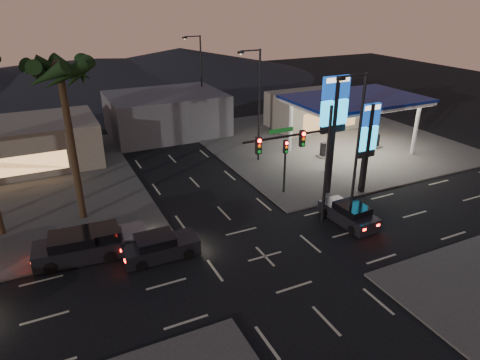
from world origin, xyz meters
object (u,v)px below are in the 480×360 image
traffic_signal_mast (305,153)px  car_lane_b_front (103,241)px  car_lane_b_mid (78,247)px  suv_station (349,214)px  car_lane_a_front (159,247)px  pylon_sign_short (368,135)px  gas_station (355,101)px  pylon_sign_tall (334,113)px

traffic_signal_mast → car_lane_b_front: (-12.18, 2.56, -4.46)m
car_lane_b_mid → suv_station: car_lane_b_mid is taller
car_lane_a_front → suv_station: car_lane_a_front is taller
traffic_signal_mast → pylon_sign_short: bearing=19.1°
gas_station → car_lane_a_front: bearing=-156.6°
car_lane_b_front → traffic_signal_mast: bearing=-11.9°
car_lane_a_front → car_lane_b_front: 3.43m
car_lane_b_front → pylon_sign_tall: bearing=3.2°
gas_station → car_lane_a_front: gas_station is taller
traffic_signal_mast → gas_station: bearing=39.3°
car_lane_a_front → car_lane_b_mid: (-4.30, 1.86, 0.10)m
car_lane_b_front → car_lane_b_mid: bearing=-178.6°
car_lane_a_front → suv_station: (12.58, -1.56, -0.01)m
car_lane_b_front → car_lane_b_mid: 1.44m
pylon_sign_tall → car_lane_a_front: (-14.07, -2.85, -5.72)m
pylon_sign_short → car_lane_a_front: bearing=-173.6°
suv_station → car_lane_b_mid: bearing=168.5°
pylon_sign_tall → pylon_sign_short: (2.50, -1.00, -1.74)m
gas_station → car_lane_b_mid: bearing=-163.9°
traffic_signal_mast → car_lane_b_front: bearing=168.1°
pylon_sign_short → car_lane_b_front: pylon_sign_short is taller
pylon_sign_short → car_lane_b_mid: bearing=180.0°
pylon_sign_tall → traffic_signal_mast: 6.02m
pylon_sign_tall → car_lane_a_front: 15.45m
pylon_sign_short → suv_station: pylon_sign_short is taller
gas_station → car_lane_a_front: 23.92m
car_lane_a_front → traffic_signal_mast: bearing=-4.1°
gas_station → car_lane_b_mid: 27.27m
suv_station → gas_station: bearing=50.5°
gas_station → traffic_signal_mast: bearing=-140.7°
car_lane_b_mid → traffic_signal_mast: bearing=-10.5°
gas_station → suv_station: bearing=-129.5°
pylon_sign_short → car_lane_b_mid: (-20.86, 0.01, -3.88)m
pylon_sign_tall → car_lane_b_front: size_ratio=1.76×
gas_station → car_lane_b_front: 25.90m
car_lane_b_front → suv_station: (15.43, -3.45, -0.10)m
car_lane_a_front → car_lane_b_mid: bearing=156.6°
pylon_sign_short → traffic_signal_mast: size_ratio=0.88×
pylon_sign_tall → traffic_signal_mast: size_ratio=1.12×
gas_station → car_lane_b_front: size_ratio=2.38×
car_lane_b_mid → car_lane_b_front: bearing=1.4°
gas_station → pylon_sign_tall: pylon_sign_tall is taller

